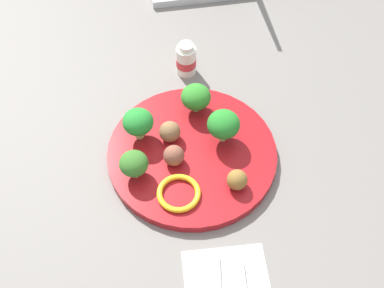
{
  "coord_description": "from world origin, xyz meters",
  "views": [
    {
      "loc": [
        0.48,
        -0.04,
        0.7
      ],
      "look_at": [
        0.0,
        0.0,
        0.04
      ],
      "focal_mm": 47.48,
      "sensor_mm": 36.0,
      "label": 1
    }
  ],
  "objects": [
    {
      "name": "broccoli_floret_center",
      "position": [
        -0.09,
        0.01,
        0.05
      ],
      "size": [
        0.05,
        0.05,
        0.05
      ],
      "color": "#93C37A",
      "rests_on": "plate"
    },
    {
      "name": "meatball_mid_left",
      "position": [
        0.02,
        -0.03,
        0.03
      ],
      "size": [
        0.03,
        0.03,
        0.03
      ],
      "primitive_type": "sphere",
      "color": "brown",
      "rests_on": "plate"
    },
    {
      "name": "plate",
      "position": [
        0.0,
        0.0,
        0.01
      ],
      "size": [
        0.28,
        0.28,
        0.02
      ],
      "primitive_type": "cylinder",
      "color": "maroon",
      "rests_on": "ground_plane"
    },
    {
      "name": "broccoli_floret_front_right",
      "position": [
        0.04,
        -0.09,
        0.05
      ],
      "size": [
        0.05,
        0.05,
        0.05
      ],
      "color": "#98BD6D",
      "rests_on": "plate"
    },
    {
      "name": "meatball_back_right",
      "position": [
        -0.03,
        -0.03,
        0.03
      ],
      "size": [
        0.04,
        0.04,
        0.04
      ],
      "primitive_type": "sphere",
      "color": "brown",
      "rests_on": "plate"
    },
    {
      "name": "ground_plane",
      "position": [
        0.0,
        0.0,
        0.0
      ],
      "size": [
        4.0,
        4.0,
        0.0
      ],
      "primitive_type": "plane",
      "color": "slate"
    },
    {
      "name": "pepper_ring_mid_left",
      "position": [
        0.08,
        -0.03,
        0.02
      ],
      "size": [
        0.08,
        0.08,
        0.01
      ],
      "primitive_type": "torus",
      "rotation": [
        0.0,
        0.0,
        3.27
      ],
      "color": "yellow",
      "rests_on": "plate"
    },
    {
      "name": "yogurt_bottle",
      "position": [
        -0.2,
        0.01,
        0.03
      ],
      "size": [
        0.04,
        0.04,
        0.07
      ],
      "color": "white",
      "rests_on": "ground_plane"
    },
    {
      "name": "meatball_front_left",
      "position": [
        0.07,
        0.06,
        0.03
      ],
      "size": [
        0.03,
        0.03,
        0.03
      ],
      "primitive_type": "sphere",
      "color": "brown",
      "rests_on": "plate"
    },
    {
      "name": "broccoli_floret_front_left",
      "position": [
        -0.02,
        0.05,
        0.05
      ],
      "size": [
        0.05,
        0.05,
        0.06
      ],
      "color": "#A7C76D",
      "rests_on": "plate"
    },
    {
      "name": "broccoli_floret_back_right",
      "position": [
        -0.04,
        -0.08,
        0.05
      ],
      "size": [
        0.05,
        0.05,
        0.06
      ],
      "color": "#A4CB68",
      "rests_on": "plate"
    }
  ]
}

